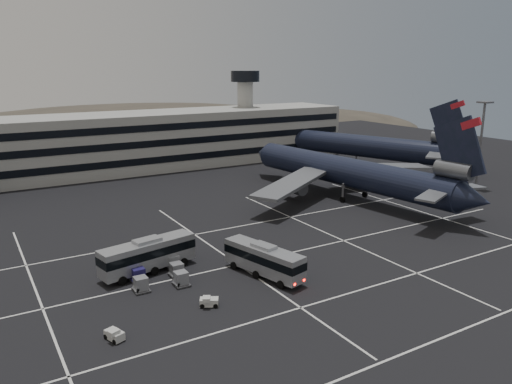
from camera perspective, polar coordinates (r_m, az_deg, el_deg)
ground at (r=66.05m, az=4.26°, el=-8.40°), size 260.00×260.00×0.00m
lane_markings at (r=67.10m, az=4.58°, el=-8.03°), size 90.00×55.62×0.01m
terminal at (r=126.45m, az=-15.74°, el=5.33°), size 125.00×26.00×24.00m
hills at (r=229.15m, az=-17.01°, el=4.23°), size 352.00×180.00×44.00m
lightpole_right at (r=114.37m, az=24.40°, el=6.18°), size 2.40×2.40×18.28m
trijet_main at (r=98.86m, az=10.60°, el=2.25°), size 47.15×57.68×18.08m
trijet_far at (r=132.50m, az=11.82°, el=5.29°), size 27.89×55.77×18.08m
bus_near at (r=62.14m, az=0.89°, el=-7.62°), size 5.47×11.93×4.11m
bus_far at (r=64.61m, az=-12.25°, el=-6.92°), size 12.86×5.30×4.43m
tug_a at (r=51.13m, az=-15.83°, el=-15.41°), size 1.75×2.22×1.25m
tug_b at (r=55.61m, az=-5.31°, el=-12.34°), size 2.29×1.98×1.27m
uld_cluster at (r=65.48m, az=-11.53°, el=-8.07°), size 9.03×14.35×1.74m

